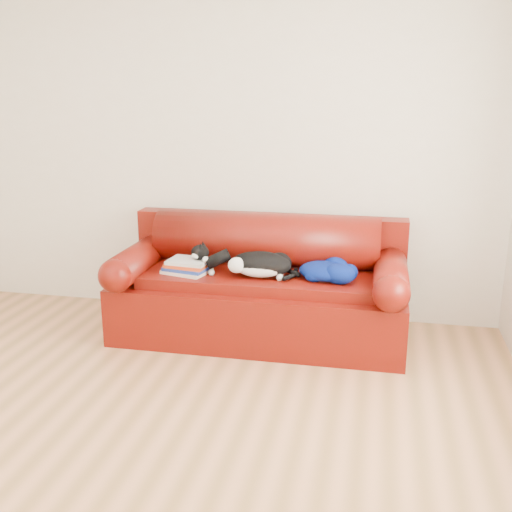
{
  "coord_description": "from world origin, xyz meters",
  "views": [
    {
      "loc": [
        1.29,
        -2.59,
        1.77
      ],
      "look_at": [
        0.47,
        1.35,
        0.66
      ],
      "focal_mm": 42.0,
      "sensor_mm": 36.0,
      "label": 1
    }
  ],
  "objects_px": {
    "book_stack": "(188,266)",
    "cat": "(260,265)",
    "blanket": "(327,270)",
    "sofa_base": "(260,305)"
  },
  "relations": [
    {
      "from": "sofa_base",
      "to": "cat",
      "type": "xyz_separation_m",
      "value": [
        0.02,
        -0.13,
        0.35
      ]
    },
    {
      "from": "sofa_base",
      "to": "book_stack",
      "type": "height_order",
      "value": "book_stack"
    },
    {
      "from": "sofa_base",
      "to": "blanket",
      "type": "relative_size",
      "value": 4.55
    },
    {
      "from": "sofa_base",
      "to": "cat",
      "type": "relative_size",
      "value": 3.29
    },
    {
      "from": "sofa_base",
      "to": "cat",
      "type": "height_order",
      "value": "cat"
    },
    {
      "from": "book_stack",
      "to": "blanket",
      "type": "xyz_separation_m",
      "value": [
        1.0,
        0.07,
        0.01
      ]
    },
    {
      "from": "book_stack",
      "to": "cat",
      "type": "height_order",
      "value": "cat"
    },
    {
      "from": "book_stack",
      "to": "cat",
      "type": "xyz_separation_m",
      "value": [
        0.53,
        0.01,
        0.04
      ]
    },
    {
      "from": "sofa_base",
      "to": "blanket",
      "type": "bearing_deg",
      "value": -7.5
    },
    {
      "from": "cat",
      "to": "blanket",
      "type": "xyz_separation_m",
      "value": [
        0.47,
        0.06,
        -0.03
      ]
    }
  ]
}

